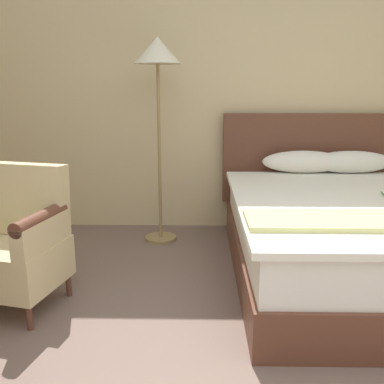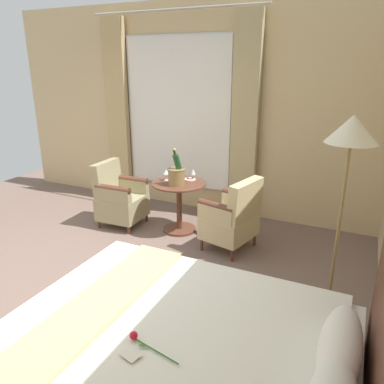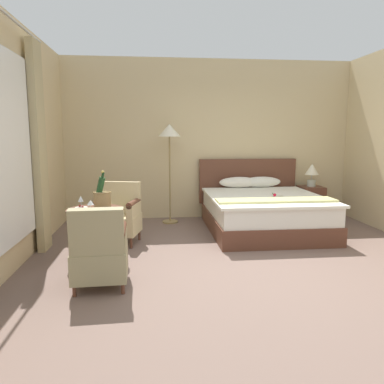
% 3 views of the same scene
% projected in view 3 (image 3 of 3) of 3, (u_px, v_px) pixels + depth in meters
% --- Properties ---
extents(ground_plane, '(7.20, 7.20, 0.00)m').
position_uv_depth(ground_plane, '(245.00, 268.00, 4.44)').
color(ground_plane, '#735C53').
extents(wall_headboard_side, '(5.47, 0.12, 2.95)m').
position_uv_depth(wall_headboard_side, '(209.00, 140.00, 7.08)').
color(wall_headboard_side, beige).
rests_on(wall_headboard_side, ground).
extents(bed, '(1.85, 2.18, 1.12)m').
position_uv_depth(bed, '(262.00, 210.00, 6.18)').
color(bed, brown).
rests_on(bed, ground).
extents(nightstand, '(0.44, 0.44, 0.61)m').
position_uv_depth(nightstand, '(310.00, 202.00, 7.04)').
color(nightstand, brown).
rests_on(nightstand, ground).
extents(bedside_lamp, '(0.26, 0.26, 0.42)m').
position_uv_depth(bedside_lamp, '(312.00, 172.00, 6.96)').
color(bedside_lamp, '#B1B7A6').
rests_on(bedside_lamp, nightstand).
extents(floor_lamp_brass, '(0.39, 0.39, 1.75)m').
position_uv_depth(floor_lamp_brass, '(169.00, 138.00, 6.52)').
color(floor_lamp_brass, '#967C4C').
rests_on(floor_lamp_brass, ground).
extents(side_table_round, '(0.70, 0.70, 0.67)m').
position_uv_depth(side_table_round, '(96.00, 230.00, 4.62)').
color(side_table_round, brown).
rests_on(side_table_round, ground).
extents(champagne_bucket, '(0.22, 0.22, 0.47)m').
position_uv_depth(champagne_bucket, '(102.00, 198.00, 4.58)').
color(champagne_bucket, olive).
rests_on(champagne_bucket, side_table_round).
extents(wine_glass_near_bucket, '(0.07, 0.07, 0.15)m').
position_uv_depth(wine_glass_near_bucket, '(81.00, 199.00, 4.66)').
color(wine_glass_near_bucket, white).
rests_on(wine_glass_near_bucket, side_table_round).
extents(wine_glass_near_edge, '(0.08, 0.08, 0.15)m').
position_uv_depth(wine_glass_near_edge, '(91.00, 203.00, 4.37)').
color(wine_glass_near_edge, white).
rests_on(wine_glass_near_edge, side_table_round).
extents(snack_plate, '(0.15, 0.15, 0.04)m').
position_uv_depth(snack_plate, '(81.00, 207.00, 4.64)').
color(snack_plate, white).
rests_on(snack_plate, side_table_round).
extents(armchair_by_window, '(0.69, 0.65, 0.88)m').
position_uv_depth(armchair_by_window, '(119.00, 215.00, 5.44)').
color(armchair_by_window, brown).
rests_on(armchair_by_window, ground).
extents(armchair_facing_bed, '(0.57, 0.60, 0.87)m').
position_uv_depth(armchair_facing_bed, '(100.00, 252.00, 3.82)').
color(armchair_facing_bed, brown).
rests_on(armchair_facing_bed, ground).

